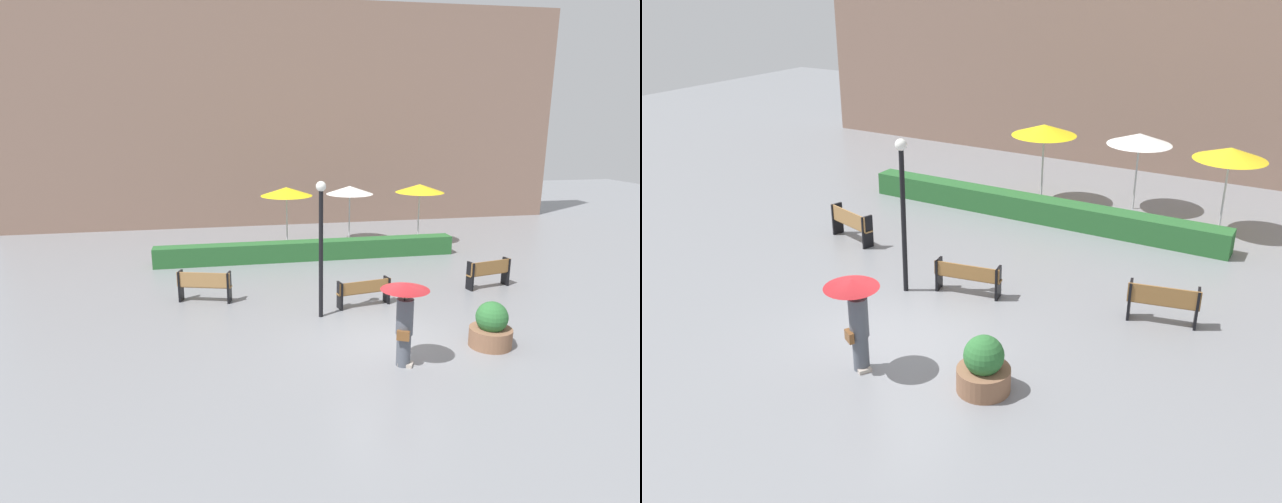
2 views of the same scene
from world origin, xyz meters
TOP-DOWN VIEW (x-y plane):
  - ground_plane at (0.00, 0.00)m, footprint 60.00×60.00m
  - bench_far_left at (-4.45, 4.14)m, footprint 1.64×0.78m
  - bench_mid_center at (0.17, 2.83)m, footprint 1.67×0.62m
  - bench_far_right at (4.64, 3.75)m, footprint 1.59×0.64m
  - pedestrian_with_umbrella at (-0.04, -1.14)m, footprint 1.08×1.08m
  - planter_pot at (2.42, -0.52)m, footprint 1.03×1.03m
  - lamp_post at (-1.25, 2.25)m, footprint 0.28×0.28m
  - patio_umbrella_yellow at (-1.11, 10.10)m, footprint 2.12×2.12m
  - patio_umbrella_white at (1.78, 10.98)m, footprint 2.05×2.05m
  - patio_umbrella_yellow_far at (4.65, 10.12)m, footprint 2.09×2.09m
  - hedge_strip at (-0.52, 8.40)m, footprint 11.68×0.70m
  - building_facade at (0.00, 16.00)m, footprint 28.00×1.20m

SIDE VIEW (x-z plane):
  - ground_plane at x=0.00m, z-range 0.00..0.00m
  - hedge_strip at x=-0.52m, z-range 0.00..0.73m
  - bench_mid_center at x=0.17m, z-range 0.08..0.88m
  - planter_pot at x=2.42m, z-range -0.09..1.05m
  - bench_far_right at x=4.64m, z-range 0.09..1.01m
  - bench_far_left at x=-4.45m, z-range 0.09..1.03m
  - pedestrian_with_umbrella at x=-0.04m, z-range 0.35..2.34m
  - patio_umbrella_white at x=1.78m, z-range 1.07..3.56m
  - lamp_post at x=-1.25m, z-range 0.44..4.25m
  - patio_umbrella_yellow_far at x=4.65m, z-range 1.12..3.73m
  - patio_umbrella_yellow at x=-1.11m, z-range 1.13..3.76m
  - building_facade at x=0.00m, z-range 0.00..10.83m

